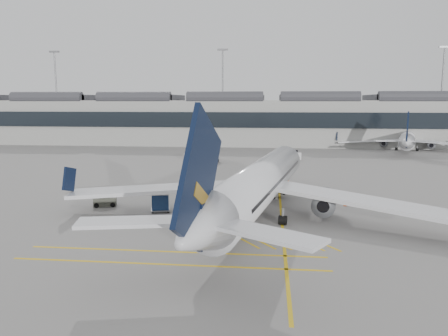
# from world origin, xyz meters

# --- Properties ---
(ground) EXTENTS (220.00, 220.00, 0.00)m
(ground) POSITION_xyz_m (0.00, 0.00, 0.00)
(ground) COLOR gray
(ground) RESTS_ON ground
(terminal) EXTENTS (200.00, 20.45, 12.40)m
(terminal) POSITION_xyz_m (0.00, 71.93, 6.14)
(terminal) COLOR #9E9E99
(terminal) RESTS_ON ground
(light_masts) EXTENTS (113.00, 0.60, 25.45)m
(light_masts) POSITION_xyz_m (-1.67, 86.00, 14.49)
(light_masts) COLOR slate
(light_masts) RESTS_ON ground
(apron_markings) EXTENTS (0.25, 60.00, 0.01)m
(apron_markings) POSITION_xyz_m (10.00, 10.00, 0.01)
(apron_markings) COLOR gold
(apron_markings) RESTS_ON ground
(airliner_main) EXTENTS (36.90, 40.66, 10.89)m
(airliner_main) POSITION_xyz_m (7.83, 0.30, 3.20)
(airliner_main) COLOR silver
(airliner_main) RESTS_ON ground
(airliner_far) EXTENTS (29.30, 32.50, 8.91)m
(airliner_far) POSITION_xyz_m (39.20, 60.60, 2.62)
(airliner_far) COLOR silver
(airliner_far) RESTS_ON ground
(belt_loader) EXTENTS (5.00, 2.05, 2.01)m
(belt_loader) POSITION_xyz_m (7.56, 8.60, 0.59)
(belt_loader) COLOR beige
(belt_loader) RESTS_ON ground
(baggage_cart_a) EXTENTS (1.80, 1.60, 1.64)m
(baggage_cart_a) POSITION_xyz_m (2.78, 6.15, 0.88)
(baggage_cart_a) COLOR gray
(baggage_cart_a) RESTS_ON ground
(baggage_cart_b) EXTENTS (1.96, 1.77, 1.72)m
(baggage_cart_b) POSITION_xyz_m (3.30, 8.79, 0.92)
(baggage_cart_b) COLOR gray
(baggage_cart_b) RESTS_ON ground
(baggage_cart_c) EXTENTS (2.13, 1.90, 1.91)m
(baggage_cart_c) POSITION_xyz_m (-2.01, 1.40, 1.03)
(baggage_cart_c) COLOR gray
(baggage_cart_c) RESTS_ON ground
(baggage_cart_d) EXTENTS (2.02, 1.88, 1.70)m
(baggage_cart_d) POSITION_xyz_m (1.50, 5.25, 0.91)
(baggage_cart_d) COLOR gray
(baggage_cart_d) RESTS_ON ground
(ramp_agent_a) EXTENTS (0.65, 0.73, 1.68)m
(ramp_agent_a) POSITION_xyz_m (7.18, 8.82, 0.84)
(ramp_agent_a) COLOR #E7440C
(ramp_agent_a) RESTS_ON ground
(ramp_agent_b) EXTENTS (0.97, 0.92, 1.57)m
(ramp_agent_b) POSITION_xyz_m (1.08, 4.59, 0.78)
(ramp_agent_b) COLOR #FF540D
(ramp_agent_b) RESTS_ON ground
(pushback_tug) EXTENTS (2.57, 1.96, 1.28)m
(pushback_tug) POSITION_xyz_m (-8.35, 3.00, 0.57)
(pushback_tug) COLOR #4B4D41
(pushback_tug) RESTS_ON ground
(safety_cone_nose) EXTENTS (0.40, 0.40, 0.56)m
(safety_cone_nose) POSITION_xyz_m (11.24, 19.60, 0.28)
(safety_cone_nose) COLOR #F24C0A
(safety_cone_nose) RESTS_ON ground
(safety_cone_engine) EXTENTS (0.38, 0.38, 0.52)m
(safety_cone_engine) POSITION_xyz_m (16.77, 5.79, 0.26)
(safety_cone_engine) COLOR #F24C0A
(safety_cone_engine) RESTS_ON ground
(service_van_left) EXTENTS (3.56, 1.97, 1.77)m
(service_van_left) POSITION_xyz_m (-5.13, 38.89, 0.79)
(service_van_left) COLOR silver
(service_van_left) RESTS_ON ground
(service_van_mid) EXTENTS (2.55, 3.99, 1.90)m
(service_van_mid) POSITION_xyz_m (-1.58, 35.95, 0.85)
(service_van_mid) COLOR silver
(service_van_mid) RESTS_ON ground
(service_van_right) EXTENTS (3.68, 3.66, 1.78)m
(service_van_right) POSITION_xyz_m (12.80, 42.49, 0.80)
(service_van_right) COLOR silver
(service_van_right) RESTS_ON ground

